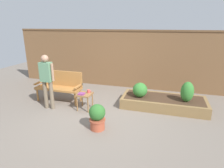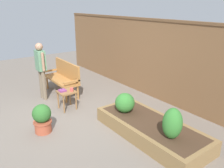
{
  "view_description": "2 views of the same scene",
  "coord_description": "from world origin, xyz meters",
  "px_view_note": "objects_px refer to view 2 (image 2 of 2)",
  "views": [
    {
      "loc": [
        1.77,
        -4.32,
        2.35
      ],
      "look_at": [
        0.38,
        0.38,
        0.79
      ],
      "focal_mm": 30.43,
      "sensor_mm": 36.0,
      "label": 1
    },
    {
      "loc": [
        4.57,
        -2.01,
        2.54
      ],
      "look_at": [
        0.55,
        0.96,
        0.78
      ],
      "focal_mm": 37.08,
      "sensor_mm": 36.0,
      "label": 2
    }
  ],
  "objects_px": {
    "side_table": "(67,94)",
    "person_by_bench": "(41,66)",
    "book_on_table": "(62,90)",
    "potted_boxwood": "(42,118)",
    "shrub_near_bench": "(125,103)",
    "shrub_far_corner": "(172,123)",
    "garden_bench": "(64,76)",
    "cup_on_table": "(72,90)"
  },
  "relations": [
    {
      "from": "garden_bench",
      "to": "shrub_near_bench",
      "type": "relative_size",
      "value": 3.39
    },
    {
      "from": "garden_bench",
      "to": "person_by_bench",
      "type": "distance_m",
      "value": 0.76
    },
    {
      "from": "side_table",
      "to": "person_by_bench",
      "type": "height_order",
      "value": "person_by_bench"
    },
    {
      "from": "garden_bench",
      "to": "shrub_far_corner",
      "type": "relative_size",
      "value": 2.53
    },
    {
      "from": "shrub_far_corner",
      "to": "side_table",
      "type": "bearing_deg",
      "value": -166.29
    },
    {
      "from": "potted_boxwood",
      "to": "book_on_table",
      "type": "bearing_deg",
      "value": 133.31
    },
    {
      "from": "potted_boxwood",
      "to": "person_by_bench",
      "type": "xyz_separation_m",
      "value": [
        -1.74,
        0.68,
        0.61
      ]
    },
    {
      "from": "side_table",
      "to": "shrub_near_bench",
      "type": "xyz_separation_m",
      "value": [
        1.46,
        0.67,
        0.12
      ]
    },
    {
      "from": "side_table",
      "to": "shrub_near_bench",
      "type": "height_order",
      "value": "shrub_near_bench"
    },
    {
      "from": "cup_on_table",
      "to": "shrub_far_corner",
      "type": "bearing_deg",
      "value": 11.98
    },
    {
      "from": "cup_on_table",
      "to": "shrub_far_corner",
      "type": "height_order",
      "value": "shrub_far_corner"
    },
    {
      "from": "garden_bench",
      "to": "side_table",
      "type": "bearing_deg",
      "value": -22.34
    },
    {
      "from": "cup_on_table",
      "to": "potted_boxwood",
      "type": "distance_m",
      "value": 1.21
    },
    {
      "from": "person_by_bench",
      "to": "shrub_far_corner",
      "type": "bearing_deg",
      "value": 13.36
    },
    {
      "from": "book_on_table",
      "to": "shrub_far_corner",
      "type": "bearing_deg",
      "value": 13.08
    },
    {
      "from": "cup_on_table",
      "to": "shrub_near_bench",
      "type": "xyz_separation_m",
      "value": [
        1.38,
        0.56,
        -0.01
      ]
    },
    {
      "from": "shrub_near_bench",
      "to": "book_on_table",
      "type": "bearing_deg",
      "value": -153.59
    },
    {
      "from": "cup_on_table",
      "to": "person_by_bench",
      "type": "distance_m",
      "value": 1.22
    },
    {
      "from": "cup_on_table",
      "to": "shrub_far_corner",
      "type": "xyz_separation_m",
      "value": [
        2.66,
        0.56,
        0.06
      ]
    },
    {
      "from": "side_table",
      "to": "person_by_bench",
      "type": "distance_m",
      "value": 1.17
    },
    {
      "from": "garden_bench",
      "to": "shrub_near_bench",
      "type": "bearing_deg",
      "value": 5.52
    },
    {
      "from": "cup_on_table",
      "to": "person_by_bench",
      "type": "height_order",
      "value": "person_by_bench"
    },
    {
      "from": "cup_on_table",
      "to": "garden_bench",
      "type": "bearing_deg",
      "value": 164.0
    },
    {
      "from": "potted_boxwood",
      "to": "side_table",
      "type": "bearing_deg",
      "value": 128.64
    },
    {
      "from": "potted_boxwood",
      "to": "shrub_near_bench",
      "type": "distance_m",
      "value": 1.75
    },
    {
      "from": "book_on_table",
      "to": "shrub_near_bench",
      "type": "xyz_separation_m",
      "value": [
        1.51,
        0.75,
        0.01
      ]
    },
    {
      "from": "shrub_near_bench",
      "to": "shrub_far_corner",
      "type": "relative_size",
      "value": 0.75
    },
    {
      "from": "garden_bench",
      "to": "shrub_far_corner",
      "type": "bearing_deg",
      "value": 3.65
    },
    {
      "from": "shrub_near_bench",
      "to": "person_by_bench",
      "type": "relative_size",
      "value": 0.27
    },
    {
      "from": "garden_bench",
      "to": "side_table",
      "type": "height_order",
      "value": "garden_bench"
    },
    {
      "from": "cup_on_table",
      "to": "shrub_near_bench",
      "type": "distance_m",
      "value": 1.49
    },
    {
      "from": "book_on_table",
      "to": "side_table",
      "type": "bearing_deg",
      "value": 55.52
    },
    {
      "from": "side_table",
      "to": "potted_boxwood",
      "type": "height_order",
      "value": "potted_boxwood"
    },
    {
      "from": "person_by_bench",
      "to": "cup_on_table",
      "type": "bearing_deg",
      "value": 16.61
    },
    {
      "from": "garden_bench",
      "to": "potted_boxwood",
      "type": "relative_size",
      "value": 2.34
    },
    {
      "from": "potted_boxwood",
      "to": "shrub_far_corner",
      "type": "distance_m",
      "value": 2.58
    },
    {
      "from": "side_table",
      "to": "shrub_far_corner",
      "type": "distance_m",
      "value": 2.83
    },
    {
      "from": "book_on_table",
      "to": "potted_boxwood",
      "type": "distance_m",
      "value": 1.14
    },
    {
      "from": "shrub_far_corner",
      "to": "person_by_bench",
      "type": "bearing_deg",
      "value": -166.64
    },
    {
      "from": "potted_boxwood",
      "to": "person_by_bench",
      "type": "relative_size",
      "value": 0.39
    },
    {
      "from": "shrub_near_bench",
      "to": "shrub_far_corner",
      "type": "height_order",
      "value": "shrub_far_corner"
    },
    {
      "from": "garden_bench",
      "to": "shrub_near_bench",
      "type": "xyz_separation_m",
      "value": [
        2.5,
        0.24,
        -0.03
      ]
    }
  ]
}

